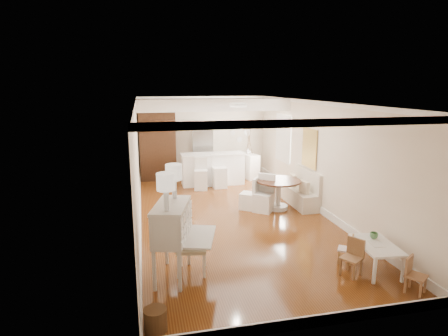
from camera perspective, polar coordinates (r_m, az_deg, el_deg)
name	(u,v)px	position (r m, az deg, el deg)	size (l,w,h in m)	color
room	(231,135)	(9.22, 1.10, 5.04)	(9.00, 9.04, 2.82)	brown
secretary_bureau	(172,241)	(6.40, -7.91, -10.96)	(1.01, 1.03, 1.30)	beige
gustavian_armchair	(192,246)	(6.59, -4.94, -11.80)	(0.55, 0.55, 0.95)	white
wicker_basket	(155,320)	(5.41, -10.41, -21.79)	(0.31, 0.31, 0.31)	#4C2F17
kids_table	(375,257)	(7.22, 22.07, -12.46)	(0.59, 0.99, 0.49)	white
kids_chair_a	(351,258)	(6.87, 18.86, -12.79)	(0.31, 0.31, 0.65)	#986C45
kids_chair_b	(346,249)	(7.32, 18.03, -11.62)	(0.26, 0.26, 0.54)	tan
kids_chair_c	(416,276)	(6.74, 27.26, -14.37)	(0.28, 0.28, 0.59)	#9D6B47
banquette	(300,187)	(10.31, 11.45, -2.87)	(0.52, 1.60, 0.98)	silver
dining_table	(278,195)	(9.87, 8.22, -4.03)	(1.15, 1.15, 0.79)	#4D2918
slip_chair_near	(264,193)	(9.64, 6.07, -3.86)	(0.45, 0.47, 0.95)	white
slip_chair_far	(249,193)	(9.80, 3.81, -3.85)	(0.40, 0.42, 0.85)	white
breakfast_counter	(213,169)	(12.17, -1.72, -0.14)	(2.05, 0.65, 1.03)	white
bar_stool_left	(201,174)	(11.58, -3.55, -0.91)	(0.40, 0.40, 0.99)	white
bar_stool_right	(219,171)	(11.77, -0.72, -0.53)	(0.42, 0.42, 1.05)	white
pantry_cabinet	(158,146)	(12.92, -10.09, 3.28)	(1.20, 0.60, 2.30)	#381E11
fridge	(213,152)	(13.14, -1.73, 2.53)	(0.75, 0.65, 1.80)	silver
sideboard	(249,166)	(13.07, 3.76, 0.33)	(0.39, 0.89, 0.85)	white
pencil_cup	(374,236)	(7.32, 21.87, -9.53)	(0.14, 0.14, 0.11)	#57955B
branch_vase	(248,151)	(12.99, 3.68, 2.58)	(0.18, 0.18, 0.19)	white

